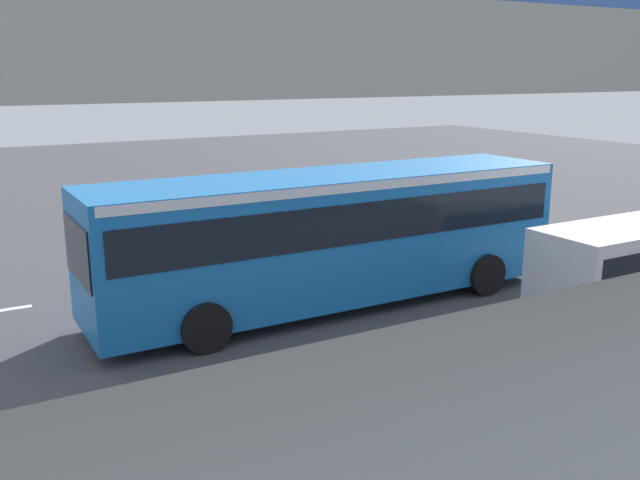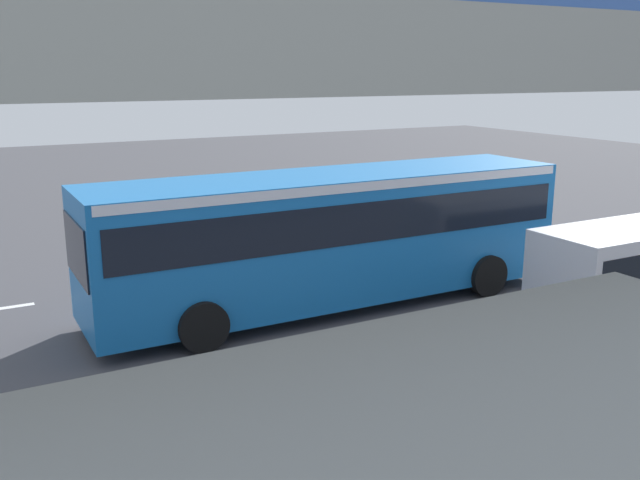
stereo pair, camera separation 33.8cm
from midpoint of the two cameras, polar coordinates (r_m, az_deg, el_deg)
ground at (r=17.32m, az=-4.36°, el=-4.65°), size 80.00×80.00×0.00m
city_bus at (r=16.24m, az=1.66°, el=1.03°), size 11.54×2.85×3.15m
parked_van at (r=17.42m, az=24.77°, el=-1.76°), size 4.80×2.17×2.05m
pedestrian at (r=18.69m, az=-9.18°, el=-0.58°), size 0.38×0.38×1.79m
lane_dash_leftmost at (r=21.98m, az=7.75°, el=-0.72°), size 2.00×0.20×0.01m
lane_dash_left at (r=19.95m, az=-1.59°, el=-2.11°), size 2.00×0.20×0.01m
lane_dash_centre at (r=18.57m, az=-12.69°, el=-3.67°), size 2.00×0.20×0.01m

